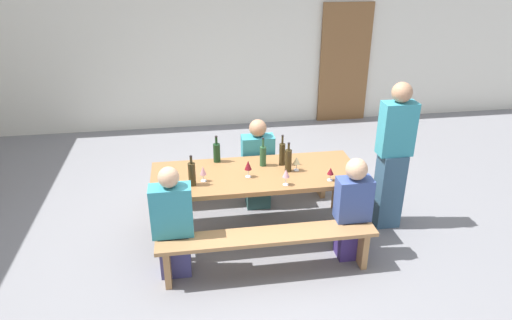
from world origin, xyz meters
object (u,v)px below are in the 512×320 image
(bench_far, at_px, (247,175))
(wine_glass_3, at_px, (297,161))
(seated_guest_near_0, at_px, (173,225))
(wine_bottle_1, at_px, (192,174))
(wine_glass_0, at_px, (248,166))
(wine_bottle_0, at_px, (263,155))
(tasting_table, at_px, (256,179))
(bench_near, at_px, (268,242))
(wine_bottle_4, at_px, (282,154))
(wine_glass_1, at_px, (203,171))
(seated_guest_far_0, at_px, (258,166))
(wine_glass_4, at_px, (330,172))
(seated_guest_near_1, at_px, (352,211))
(wine_glass_2, at_px, (286,174))
(wooden_door, at_px, (344,64))
(standing_host, at_px, (393,159))
(wine_bottle_2, at_px, (288,160))
(wine_bottle_3, at_px, (217,152))

(bench_far, xyz_separation_m, wine_glass_3, (0.44, -0.74, 0.50))
(wine_glass_3, distance_m, seated_guest_near_0, 1.49)
(wine_bottle_1, relative_size, wine_glass_0, 1.74)
(wine_bottle_0, relative_size, wine_bottle_1, 1.00)
(tasting_table, relative_size, bench_near, 1.05)
(bench_far, bearing_deg, wine_bottle_4, -61.20)
(tasting_table, bearing_deg, wine_bottle_4, 26.17)
(wine_glass_0, relative_size, wine_glass_3, 1.17)
(wine_glass_1, bearing_deg, seated_guest_far_0, 45.57)
(wine_bottle_4, height_order, wine_glass_4, wine_bottle_4)
(wine_glass_1, relative_size, seated_guest_near_1, 0.15)
(wine_glass_2, bearing_deg, wine_bottle_4, 82.87)
(wooden_door, relative_size, bench_far, 0.98)
(wine_glass_2, height_order, standing_host, standing_host)
(wine_glass_4, xyz_separation_m, standing_host, (0.79, 0.23, -0.02))
(wine_bottle_2, bearing_deg, tasting_table, 177.79)
(wine_glass_0, bearing_deg, bench_far, 83.26)
(wine_bottle_3, xyz_separation_m, seated_guest_near_0, (-0.50, -0.93, -0.32))
(tasting_table, relative_size, wine_glass_3, 13.91)
(wine_bottle_2, xyz_separation_m, wine_glass_4, (0.38, -0.28, -0.03))
(seated_guest_near_0, bearing_deg, bench_near, -99.52)
(wine_glass_4, height_order, seated_guest_far_0, seated_guest_far_0)
(wooden_door, height_order, wine_glass_2, wooden_door)
(wine_bottle_1, height_order, seated_guest_far_0, seated_guest_far_0)
(wine_glass_0, xyz_separation_m, standing_host, (1.61, 0.02, -0.05))
(seated_guest_near_0, bearing_deg, wine_glass_3, -66.82)
(seated_guest_near_0, distance_m, seated_guest_near_1, 1.79)
(wine_bottle_2, distance_m, seated_guest_near_0, 1.41)
(wine_bottle_3, relative_size, wine_glass_0, 1.65)
(bench_far, distance_m, seated_guest_far_0, 0.26)
(wine_glass_0, xyz_separation_m, wine_glass_4, (0.83, -0.21, -0.03))
(seated_guest_far_0, bearing_deg, standing_host, 65.45)
(wine_bottle_4, height_order, standing_host, standing_host)
(wine_glass_0, xyz_separation_m, seated_guest_far_0, (0.21, 0.67, -0.34))
(bench_near, relative_size, wine_glass_2, 12.25)
(bench_far, distance_m, wine_glass_3, 1.00)
(bench_near, relative_size, wine_glass_1, 12.52)
(bench_far, relative_size, wine_bottle_1, 6.53)
(tasting_table, distance_m, wine_bottle_0, 0.27)
(wine_glass_2, bearing_deg, wine_bottle_1, 171.31)
(wine_glass_2, height_order, seated_guest_far_0, seated_guest_far_0)
(tasting_table, xyz_separation_m, seated_guest_near_1, (0.89, -0.58, -0.14))
(tasting_table, relative_size, standing_host, 1.32)
(wine_bottle_1, xyz_separation_m, wine_glass_3, (1.12, 0.17, -0.01))
(wine_bottle_0, height_order, wine_glass_4, wine_bottle_0)
(wine_bottle_1, height_order, wine_bottle_2, wine_bottle_2)
(bench_near, height_order, bench_far, same)
(tasting_table, bearing_deg, standing_host, -2.30)
(wine_bottle_4, bearing_deg, wine_glass_4, -47.24)
(bench_near, relative_size, seated_guest_near_0, 1.85)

